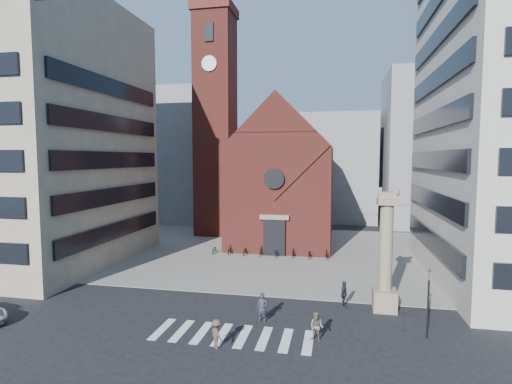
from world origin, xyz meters
The scene contains 23 objects.
ground centered at (0.00, 0.00, 0.00)m, with size 120.00×120.00×0.00m, color black.
piazza centered at (0.00, 19.00, 0.03)m, with size 46.00×30.00×0.05m, color gray.
zebra_crossing centered at (0.55, -3.00, 0.01)m, with size 10.20×3.20×0.01m, color white, non-canonical shape.
church centered at (0.00, 25.04, 7.98)m, with size 12.00×16.65×18.00m.
campanile centered at (-10.00, 28.00, 15.74)m, with size 5.50×5.50×31.20m.
building_left centered at (-24.00, 10.00, 13.00)m, with size 18.00×20.00×26.00m, color tan.
bg_block_left centered at (-20.00, 40.00, 11.00)m, with size 16.00×14.00×22.00m, color gray.
bg_block_mid centered at (6.00, 45.00, 9.00)m, with size 14.00×12.00×18.00m, color gray.
bg_block_right centered at (22.00, 42.00, 12.00)m, with size 16.00×14.00×24.00m, color gray.
lion_column centered at (10.01, 3.00, 3.46)m, with size 1.63×1.60×8.68m.
traffic_light centered at (12.00, -1.00, 2.29)m, with size 0.13×0.16×4.30m.
pedestrian_0 centered at (1.94, -0.66, 0.95)m, with size 0.69×0.46×1.90m, color #2C2939.
pedestrian_1 centered at (5.57, -2.77, 0.87)m, with size 0.85×0.66×1.74m, color #645A50.
pedestrian_2 centered at (7.21, 3.00, 0.96)m, with size 1.12×0.47×1.92m, color #292830.
pedestrian_3 centered at (0.11, -4.75, 0.83)m, with size 1.08×0.62×1.67m, color #493A31.
scooter_0 centered at (-6.72, 16.52, 0.49)m, with size 0.59×1.68×0.89m, color black.
scooter_1 centered at (-4.96, 16.52, 0.54)m, with size 0.46×1.63×0.98m, color black.
scooter_2 centered at (-3.20, 16.52, 0.49)m, with size 0.59×1.68×0.89m, color black.
scooter_3 centered at (-1.44, 16.52, 0.54)m, with size 0.46×1.63×0.98m, color black.
scooter_4 centered at (0.32, 16.52, 0.49)m, with size 0.59×1.68×0.89m, color black.
scooter_5 centered at (2.09, 16.52, 0.54)m, with size 0.46×1.63×0.98m, color black.
scooter_6 centered at (3.85, 16.52, 0.49)m, with size 0.59×1.68×0.89m, color black.
scooter_7 centered at (5.61, 16.52, 0.54)m, with size 0.46×1.63×0.98m, color black.
Camera 1 is at (6.57, -25.52, 10.69)m, focal length 28.00 mm.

